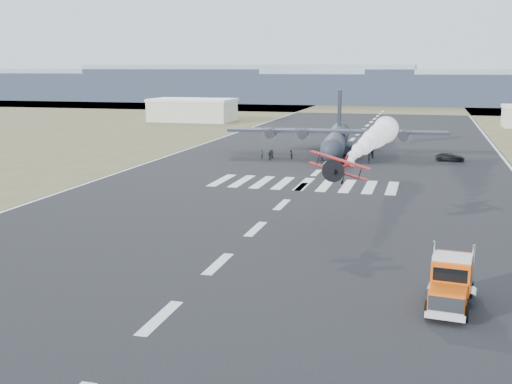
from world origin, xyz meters
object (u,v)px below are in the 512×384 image
at_px(crew_e, 272,154).
at_px(hangar_left, 193,110).
at_px(crew_h, 291,154).
at_px(crew_g, 262,155).
at_px(crew_c, 369,158).
at_px(crew_d, 270,155).
at_px(aerobatic_biplane, 339,167).
at_px(transport_aircraft, 336,138).
at_px(crew_f, 372,153).
at_px(semi_truck, 451,281).
at_px(support_vehicle, 450,157).
at_px(crew_a, 351,156).
at_px(crew_b, 321,155).

bearing_deg(crew_e, hangar_left, 98.76).
relative_size(crew_e, crew_h, 1.00).
distance_m(crew_e, crew_g, 2.32).
relative_size(crew_c, crew_e, 1.08).
bearing_deg(crew_e, crew_d, -106.59).
bearing_deg(aerobatic_biplane, crew_c, 94.18).
bearing_deg(transport_aircraft, crew_h, -134.58).
bearing_deg(crew_f, hangar_left, -161.71).
distance_m(semi_truck, support_vehicle, 71.34).
height_order(crew_f, crew_g, crew_f).
xyz_separation_m(crew_f, crew_g, (-18.61, -6.66, -0.05)).
bearing_deg(crew_f, transport_aircraft, -140.39).
relative_size(semi_truck, crew_a, 5.02).
height_order(crew_e, crew_f, crew_f).
distance_m(crew_c, crew_h, 13.98).
bearing_deg(transport_aircraft, crew_c, -60.29).
distance_m(hangar_left, transport_aircraft, 81.47).
relative_size(crew_f, crew_h, 1.13).
bearing_deg(aerobatic_biplane, crew_a, 97.99).
relative_size(hangar_left, transport_aircraft, 0.61).
height_order(crew_a, crew_c, crew_c).
relative_size(transport_aircraft, crew_h, 25.33).
distance_m(transport_aircraft, crew_b, 9.64).
bearing_deg(crew_b, crew_d, -42.27).
xyz_separation_m(hangar_left, crew_g, (40.29, -73.03, -2.57)).
distance_m(hangar_left, crew_a, 89.45).
xyz_separation_m(hangar_left, crew_f, (58.89, -66.36, -2.52)).
bearing_deg(transport_aircraft, crew_g, -143.86).
bearing_deg(crew_c, hangar_left, 24.00).
xyz_separation_m(crew_b, crew_d, (-8.80, -1.39, -0.04)).
height_order(hangar_left, semi_truck, hangar_left).
bearing_deg(crew_c, crew_e, 69.21).
bearing_deg(aerobatic_biplane, hangar_left, 119.64).
bearing_deg(crew_e, transport_aircraft, 17.26).
distance_m(support_vehicle, crew_f, 13.31).
bearing_deg(support_vehicle, transport_aircraft, 80.10).
height_order(support_vehicle, crew_c, crew_c).
xyz_separation_m(aerobatic_biplane, crew_d, (-18.17, 45.58, -5.44)).
xyz_separation_m(crew_b, crew_c, (8.35, -0.75, -0.08)).
distance_m(crew_b, crew_d, 8.91).
height_order(hangar_left, crew_a, hangar_left).
bearing_deg(semi_truck, crew_c, 106.39).
bearing_deg(crew_d, crew_e, 127.45).
xyz_separation_m(hangar_left, crew_c, (58.95, -72.87, -2.56)).
distance_m(crew_a, crew_h, 10.60).
bearing_deg(hangar_left, transport_aircraft, -50.42).
distance_m(crew_d, crew_h, 4.05).
distance_m(aerobatic_biplane, support_vehicle, 54.20).
bearing_deg(crew_b, transport_aircraft, -149.28).
bearing_deg(semi_truck, support_vehicle, 94.97).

